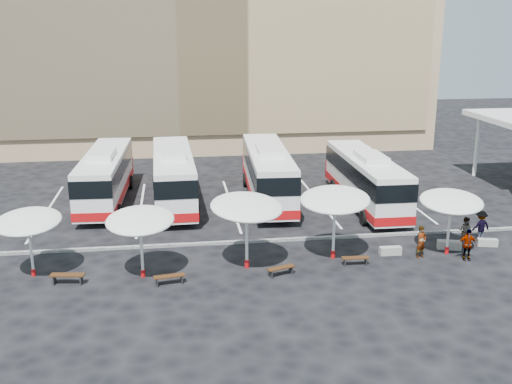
{
  "coord_description": "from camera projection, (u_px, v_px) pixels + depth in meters",
  "views": [
    {
      "loc": [
        -3.69,
        -30.46,
        11.82
      ],
      "look_at": [
        1.0,
        3.0,
        2.2
      ],
      "focal_mm": 42.0,
      "sensor_mm": 36.0,
      "label": 1
    }
  ],
  "objects": [
    {
      "name": "sunshade_2",
      "position": [
        247.0,
        207.0,
        29.01
      ],
      "size": [
        4.56,
        4.59,
        3.72
      ],
      "rotation": [
        0.0,
        0.0,
        0.35
      ],
      "color": "white",
      "rests_on": "ground"
    },
    {
      "name": "wood_bench_0",
      "position": [
        68.0,
        277.0,
        27.92
      ],
      "size": [
        1.63,
        0.63,
        0.49
      ],
      "rotation": [
        0.0,
        0.0,
        -0.13
      ],
      "color": "black",
      "rests_on": "ground"
    },
    {
      "name": "wood_bench_3",
      "position": [
        355.0,
        259.0,
        30.11
      ],
      "size": [
        1.39,
        0.43,
        0.42
      ],
      "rotation": [
        0.0,
        0.0,
        -0.04
      ],
      "color": "black",
      "rests_on": "ground"
    },
    {
      "name": "bus_0",
      "position": [
        105.0,
        175.0,
        40.24
      ],
      "size": [
        3.08,
        11.85,
        3.73
      ],
      "rotation": [
        0.0,
        0.0,
        -0.04
      ],
      "color": "white",
      "rests_on": "ground"
    },
    {
      "name": "sandstone_building",
      "position": [
        206.0,
        14.0,
        59.64
      ],
      "size": [
        42.0,
        18.25,
        29.6
      ],
      "color": "tan",
      "rests_on": "ground"
    },
    {
      "name": "passenger_1",
      "position": [
        465.0,
        231.0,
        32.69
      ],
      "size": [
        0.99,
        0.99,
        1.62
      ],
      "primitive_type": "imported",
      "rotation": [
        0.0,
        0.0,
        2.35
      ],
      "color": "black",
      "rests_on": "ground"
    },
    {
      "name": "sunshade_1",
      "position": [
        140.0,
        221.0,
        28.0
      ],
      "size": [
        3.56,
        3.6,
        3.37
      ],
      "rotation": [
        0.0,
        0.0,
        -0.11
      ],
      "color": "white",
      "rests_on": "ground"
    },
    {
      "name": "conc_bench_2",
      "position": [
        487.0,
        242.0,
        32.73
      ],
      "size": [
        1.12,
        0.62,
        0.4
      ],
      "primitive_type": "cube",
      "rotation": [
        0.0,
        0.0,
        -0.26
      ],
      "color": "gray",
      "rests_on": "ground"
    },
    {
      "name": "passenger_2",
      "position": [
        467.0,
        245.0,
        30.61
      ],
      "size": [
        1.03,
        0.53,
        1.67
      ],
      "primitive_type": "imported",
      "rotation": [
        0.0,
        0.0,
        -0.13
      ],
      "color": "black",
      "rests_on": "ground"
    },
    {
      "name": "conc_bench_0",
      "position": [
        390.0,
        251.0,
        31.49
      ],
      "size": [
        1.15,
        0.4,
        0.43
      ],
      "primitive_type": "cube",
      "rotation": [
        0.0,
        0.0,
        -0.02
      ],
      "color": "gray",
      "rests_on": "ground"
    },
    {
      "name": "bus_2",
      "position": [
        268.0,
        172.0,
        40.72
      ],
      "size": [
        3.35,
        12.45,
        3.91
      ],
      "rotation": [
        0.0,
        0.0,
        -0.05
      ],
      "color": "white",
      "rests_on": "ground"
    },
    {
      "name": "passenger_0",
      "position": [
        421.0,
        242.0,
        30.96
      ],
      "size": [
        0.74,
        0.66,
        1.71
      ],
      "primitive_type": "imported",
      "rotation": [
        0.0,
        0.0,
        0.51
      ],
      "color": "black",
      "rests_on": "ground"
    },
    {
      "name": "conc_bench_1",
      "position": [
        449.0,
        245.0,
        32.27
      ],
      "size": [
        1.31,
        0.74,
        0.47
      ],
      "primitive_type": "cube",
      "rotation": [
        0.0,
        0.0,
        -0.28
      ],
      "color": "gray",
      "rests_on": "ground"
    },
    {
      "name": "bus_1",
      "position": [
        173.0,
        175.0,
        40.09
      ],
      "size": [
        3.04,
        12.16,
        3.84
      ],
      "rotation": [
        0.0,
        0.0,
        0.02
      ],
      "color": "white",
      "rests_on": "ground"
    },
    {
      "name": "bay_lines",
      "position": [
        231.0,
        204.0,
        40.36
      ],
      "size": [
        24.15,
        12.0,
        0.01
      ],
      "color": "white",
      "rests_on": "ground"
    },
    {
      "name": "ground",
      "position": [
        246.0,
        246.0,
        32.74
      ],
      "size": [
        120.0,
        120.0,
        0.0
      ],
      "primitive_type": "plane",
      "color": "black",
      "rests_on": "ground"
    },
    {
      "name": "wood_bench_2",
      "position": [
        281.0,
        269.0,
        28.87
      ],
      "size": [
        1.45,
        0.82,
        0.43
      ],
      "rotation": [
        0.0,
        0.0,
        0.33
      ],
      "color": "black",
      "rests_on": "ground"
    },
    {
      "name": "bus_3",
      "position": [
        365.0,
        178.0,
        39.45
      ],
      "size": [
        2.85,
        11.77,
        3.73
      ],
      "rotation": [
        0.0,
        0.0,
        -0.01
      ],
      "color": "white",
      "rests_on": "ground"
    },
    {
      "name": "wood_bench_1",
      "position": [
        169.0,
        278.0,
        27.89
      ],
      "size": [
        1.49,
        0.61,
        0.44
      ],
      "rotation": [
        0.0,
        0.0,
        0.16
      ],
      "color": "black",
      "rests_on": "ground"
    },
    {
      "name": "sunshade_4",
      "position": [
        451.0,
        202.0,
        30.92
      ],
      "size": [
        3.82,
        3.85,
        3.38
      ],
      "rotation": [
        0.0,
        0.0,
        -0.2
      ],
      "color": "white",
      "rests_on": "ground"
    },
    {
      "name": "curb_divider",
      "position": [
        244.0,
        242.0,
        33.2
      ],
      "size": [
        34.0,
        0.25,
        0.15
      ],
      "primitive_type": "cube",
      "color": "black",
      "rests_on": "ground"
    },
    {
      "name": "sunshade_3",
      "position": [
        335.0,
        200.0,
        30.23
      ],
      "size": [
        4.65,
        4.67,
        3.72
      ],
      "rotation": [
        0.0,
        0.0,
        -0.39
      ],
      "color": "white",
      "rests_on": "ground"
    },
    {
      "name": "passenger_3",
      "position": [
        481.0,
        226.0,
        33.3
      ],
      "size": [
        1.23,
        0.84,
        1.75
      ],
      "primitive_type": "imported",
      "rotation": [
        0.0,
        0.0,
        3.32
      ],
      "color": "black",
      "rests_on": "ground"
    },
    {
      "name": "sunshade_0",
      "position": [
        28.0,
        222.0,
        28.14
      ],
      "size": [
        3.42,
        3.46,
        3.26
      ],
      "rotation": [
        0.0,
        0.0,
        -0.1
      ],
      "color": "white",
      "rests_on": "ground"
    }
  ]
}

